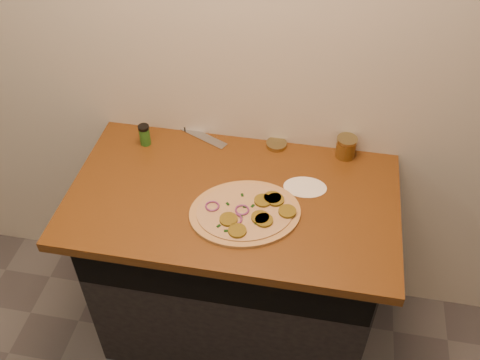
% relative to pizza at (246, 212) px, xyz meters
% --- Properties ---
extents(cabinet, '(1.10, 0.60, 0.86)m').
position_rel_pizza_xyz_m(cabinet, '(-0.07, 0.12, -0.48)').
color(cabinet, black).
rests_on(cabinet, ground).
extents(countertop, '(1.20, 0.70, 0.04)m').
position_rel_pizza_xyz_m(countertop, '(-0.07, 0.09, -0.03)').
color(countertop, brown).
rests_on(countertop, cabinet).
extents(pizza, '(0.48, 0.48, 0.03)m').
position_rel_pizza_xyz_m(pizza, '(0.00, 0.00, 0.00)').
color(pizza, tan).
rests_on(pizza, countertop).
extents(chefs_knife, '(0.30, 0.17, 0.02)m').
position_rel_pizza_xyz_m(chefs_knife, '(-0.32, 0.42, -0.00)').
color(chefs_knife, '#B7BAC1').
rests_on(chefs_knife, countertop).
extents(mason_jar_lid, '(0.08, 0.08, 0.02)m').
position_rel_pizza_xyz_m(mason_jar_lid, '(0.05, 0.39, -0.00)').
color(mason_jar_lid, '#958656').
rests_on(mason_jar_lid, countertop).
extents(salsa_jar, '(0.08, 0.08, 0.09)m').
position_rel_pizza_xyz_m(salsa_jar, '(0.33, 0.38, 0.03)').
color(salsa_jar, maroon).
rests_on(salsa_jar, countertop).
extents(spice_shaker, '(0.04, 0.04, 0.09)m').
position_rel_pizza_xyz_m(spice_shaker, '(-0.47, 0.31, 0.04)').
color(spice_shaker, '#28631F').
rests_on(spice_shaker, countertop).
extents(flour_spill, '(0.17, 0.17, 0.00)m').
position_rel_pizza_xyz_m(flour_spill, '(0.19, 0.17, -0.01)').
color(flour_spill, white).
rests_on(flour_spill, countertop).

